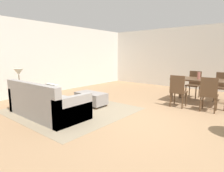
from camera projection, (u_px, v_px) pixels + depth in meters
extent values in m
plane|color=#9E7A56|center=(139.00, 120.00, 4.38)|extent=(10.80, 10.80, 0.00)
cube|color=silver|center=(202.00, 58.00, 7.97)|extent=(9.00, 0.12, 2.70)
cube|color=silver|center=(47.00, 58.00, 7.35)|extent=(0.12, 11.00, 2.70)
cube|color=gray|center=(72.00, 110.00, 5.16)|extent=(3.00, 2.80, 0.01)
cube|color=gray|center=(48.00, 107.00, 4.68)|extent=(2.10, 0.99, 0.42)
cube|color=gray|center=(31.00, 92.00, 4.29)|extent=(2.10, 0.16, 0.44)
cube|color=gray|center=(29.00, 97.00, 5.27)|extent=(0.14, 0.99, 0.62)
cube|color=gray|center=(74.00, 110.00, 4.05)|extent=(0.14, 0.99, 0.62)
cube|color=gray|center=(33.00, 91.00, 4.75)|extent=(0.35, 0.11, 0.35)
cube|color=silver|center=(53.00, 93.00, 4.25)|extent=(0.42, 0.12, 0.42)
cube|color=gray|center=(91.00, 98.00, 5.56)|extent=(0.92, 0.51, 0.33)
cylinder|color=#513823|center=(87.00, 101.00, 6.01)|extent=(0.05, 0.05, 0.06)
cylinder|color=#513823|center=(106.00, 105.00, 5.50)|extent=(0.05, 0.05, 0.06)
cylinder|color=#513823|center=(77.00, 103.00, 5.70)|extent=(0.05, 0.05, 0.06)
cylinder|color=#513823|center=(96.00, 108.00, 5.18)|extent=(0.05, 0.05, 0.06)
cube|color=olive|center=(20.00, 87.00, 5.42)|extent=(0.40, 0.40, 0.03)
cylinder|color=olive|center=(24.00, 95.00, 5.71)|extent=(0.04, 0.04, 0.54)
cylinder|color=olive|center=(29.00, 97.00, 5.50)|extent=(0.04, 0.04, 0.54)
cylinder|color=olive|center=(12.00, 97.00, 5.45)|extent=(0.04, 0.04, 0.54)
cylinder|color=olive|center=(17.00, 99.00, 5.24)|extent=(0.04, 0.04, 0.54)
cylinder|color=brown|center=(20.00, 86.00, 5.42)|extent=(0.16, 0.16, 0.02)
cylinder|color=brown|center=(19.00, 80.00, 5.39)|extent=(0.02, 0.02, 0.32)
cone|color=beige|center=(18.00, 72.00, 5.35)|extent=(0.26, 0.26, 0.18)
cube|color=#513823|center=(201.00, 80.00, 5.70)|extent=(1.62, 0.91, 0.04)
cube|color=#513823|center=(181.00, 88.00, 6.53)|extent=(0.07, 0.07, 0.72)
cube|color=#513823|center=(172.00, 91.00, 5.93)|extent=(0.07, 0.07, 0.72)
cube|color=#513823|center=(179.00, 92.00, 5.41)|extent=(0.41, 0.41, 0.04)
cube|color=#513823|center=(177.00, 84.00, 5.23)|extent=(0.40, 0.05, 0.47)
cylinder|color=#513823|center=(175.00, 98.00, 5.69)|extent=(0.04, 0.04, 0.41)
cylinder|color=#513823|center=(186.00, 99.00, 5.48)|extent=(0.04, 0.04, 0.41)
cylinder|color=#513823|center=(170.00, 100.00, 5.42)|extent=(0.04, 0.04, 0.41)
cylinder|color=#513823|center=(182.00, 102.00, 5.22)|extent=(0.04, 0.04, 0.41)
cube|color=#513823|center=(209.00, 95.00, 4.96)|extent=(0.43, 0.43, 0.04)
cube|color=#513823|center=(209.00, 87.00, 4.77)|extent=(0.40, 0.07, 0.47)
cylinder|color=#513823|center=(203.00, 101.00, 5.23)|extent=(0.04, 0.04, 0.41)
cylinder|color=#513823|center=(217.00, 103.00, 5.04)|extent=(0.04, 0.04, 0.41)
cylinder|color=#513823|center=(200.00, 104.00, 4.95)|extent=(0.04, 0.04, 0.41)
cylinder|color=#513823|center=(215.00, 106.00, 4.76)|extent=(0.04, 0.04, 0.41)
cube|color=#513823|center=(193.00, 85.00, 6.55)|extent=(0.42, 0.42, 0.04)
cube|color=#513823|center=(195.00, 78.00, 6.64)|extent=(0.40, 0.06, 0.47)
cylinder|color=#513823|center=(196.00, 93.00, 6.35)|extent=(0.04, 0.04, 0.41)
cylinder|color=#513823|center=(186.00, 92.00, 6.58)|extent=(0.04, 0.04, 0.41)
cylinder|color=#513823|center=(199.00, 92.00, 6.60)|extent=(0.04, 0.04, 0.41)
cylinder|color=#513823|center=(189.00, 91.00, 6.82)|extent=(0.04, 0.04, 0.41)
cube|color=#513823|center=(221.00, 88.00, 6.04)|extent=(0.42, 0.42, 0.04)
cube|color=#513823|center=(223.00, 80.00, 6.14)|extent=(0.40, 0.06, 0.47)
cylinder|color=#513823|center=(214.00, 95.00, 6.04)|extent=(0.04, 0.04, 0.41)
cylinder|color=#513823|center=(216.00, 93.00, 6.31)|extent=(0.04, 0.04, 0.41)
cylinder|color=#B26659|center=(199.00, 76.00, 5.70)|extent=(0.08, 0.08, 0.21)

